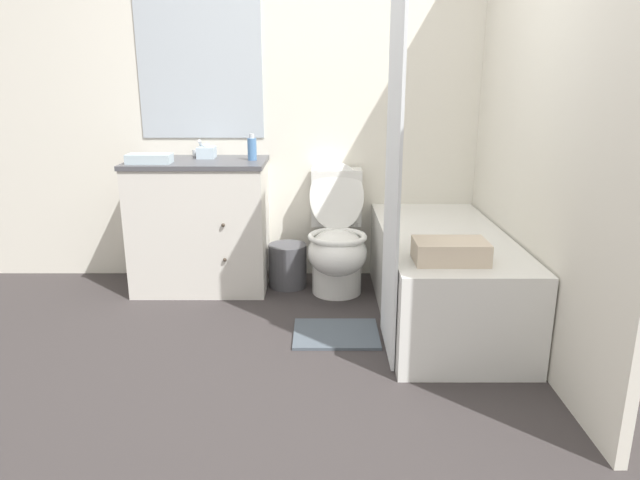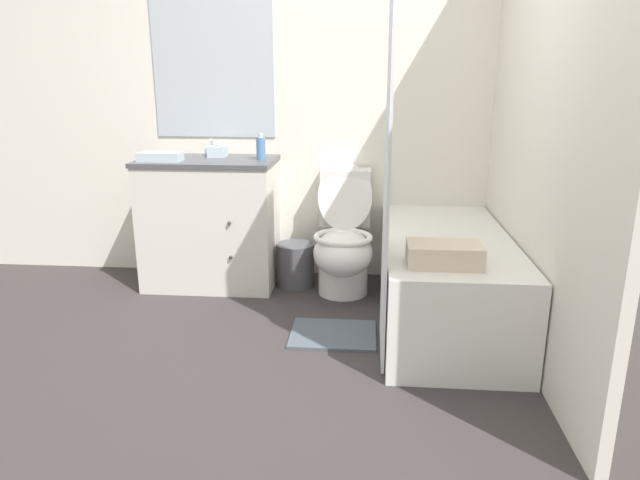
{
  "view_description": "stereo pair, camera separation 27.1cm",
  "coord_description": "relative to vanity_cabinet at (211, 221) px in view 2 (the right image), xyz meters",
  "views": [
    {
      "loc": [
        0.08,
        -2.3,
        1.41
      ],
      "look_at": [
        0.09,
        0.77,
        0.53
      ],
      "focal_mm": 32.0,
      "sensor_mm": 36.0,
      "label": 1
    },
    {
      "loc": [
        0.35,
        -2.29,
        1.41
      ],
      "look_at": [
        0.09,
        0.77,
        0.53
      ],
      "focal_mm": 32.0,
      "sensor_mm": 36.0,
      "label": 2
    }
  ],
  "objects": [
    {
      "name": "toilet",
      "position": [
        0.92,
        -0.08,
        -0.11
      ],
      "size": [
        0.39,
        0.66,
        0.86
      ],
      "color": "white",
      "rests_on": "ground_plane"
    },
    {
      "name": "bathtub",
      "position": [
        1.54,
        -0.52,
        -0.18
      ],
      "size": [
        0.71,
        1.58,
        0.53
      ],
      "color": "white",
      "rests_on": "ground_plane"
    },
    {
      "name": "bath_mat",
      "position": [
        0.9,
        -0.79,
        -0.44
      ],
      "size": [
        0.48,
        0.39,
        0.02
      ],
      "color": "#4C5660",
      "rests_on": "ground_plane"
    },
    {
      "name": "sink_faucet",
      "position": [
        -0.0,
        0.18,
        0.47
      ],
      "size": [
        0.14,
        0.12,
        0.12
      ],
      "color": "silver",
      "rests_on": "vanity_cabinet"
    },
    {
      "name": "tissue_box",
      "position": [
        0.04,
        0.1,
        0.47
      ],
      "size": [
        0.11,
        0.14,
        0.1
      ],
      "color": "silver",
      "rests_on": "vanity_cabinet"
    },
    {
      "name": "wall_back",
      "position": [
        0.72,
        0.29,
        0.8
      ],
      "size": [
        8.0,
        0.06,
        2.5
      ],
      "color": "white",
      "rests_on": "ground_plane"
    },
    {
      "name": "ground_plane",
      "position": [
        0.73,
        -1.45,
        -0.45
      ],
      "size": [
        14.0,
        14.0,
        0.0
      ],
      "primitive_type": "plane",
      "color": "#383333"
    },
    {
      "name": "soap_dispenser",
      "position": [
        0.36,
        0.0,
        0.51
      ],
      "size": [
        0.06,
        0.06,
        0.17
      ],
      "color": "#4C7AB2",
      "rests_on": "vanity_cabinet"
    },
    {
      "name": "vanity_cabinet",
      "position": [
        0.0,
        0.0,
        0.0
      ],
      "size": [
        0.9,
        0.56,
        0.88
      ],
      "color": "silver",
      "rests_on": "ground_plane"
    },
    {
      "name": "hand_towel_folded",
      "position": [
        -0.27,
        -0.14,
        0.46
      ],
      "size": [
        0.28,
        0.13,
        0.06
      ],
      "color": "silver",
      "rests_on": "vanity_cabinet"
    },
    {
      "name": "wastebasket",
      "position": [
        0.59,
        0.0,
        -0.3
      ],
      "size": [
        0.26,
        0.26,
        0.3
      ],
      "color": "#4C4C51",
      "rests_on": "ground_plane"
    },
    {
      "name": "wall_right",
      "position": [
        1.93,
        -0.59,
        0.8
      ],
      "size": [
        0.05,
        2.71,
        2.5
      ],
      "color": "white",
      "rests_on": "ground_plane"
    },
    {
      "name": "bath_towel_folded",
      "position": [
        1.45,
        -1.06,
        0.13
      ],
      "size": [
        0.36,
        0.22,
        0.11
      ],
      "color": "beige",
      "rests_on": "bathtub"
    },
    {
      "name": "shower_curtain",
      "position": [
        1.17,
        -0.95,
        0.54
      ],
      "size": [
        0.02,
        0.52,
        1.96
      ],
      "color": "white",
      "rests_on": "ground_plane"
    }
  ]
}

